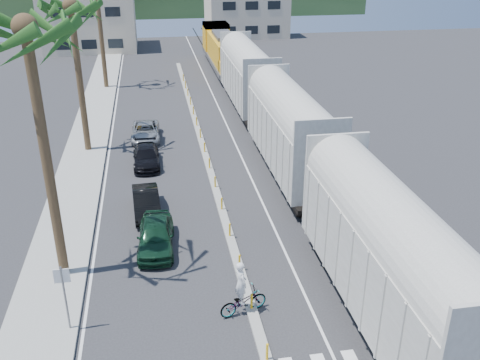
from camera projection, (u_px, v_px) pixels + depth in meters
name	position (u px, v px, depth m)	size (l,w,h in m)	color
ground	(261.00, 344.00, 20.49)	(140.00, 140.00, 0.00)	#28282B
sidewalk	(89.00, 136.00, 41.58)	(3.00, 90.00, 0.15)	gray
rails	(252.00, 116.00, 46.35)	(1.56, 100.00, 0.06)	black
median	(205.00, 153.00, 38.35)	(0.45, 60.00, 0.85)	gray
lane_markings	(171.00, 132.00, 42.58)	(9.42, 90.00, 0.01)	silver
freight_train	(270.00, 107.00, 39.01)	(3.00, 60.94, 5.85)	#ADAA9E
street_sign	(64.00, 290.00, 20.35)	(0.60, 0.08, 3.00)	slate
buildings	(126.00, 7.00, 81.97)	(38.00, 27.00, 10.00)	#BFB097
car_lead	(156.00, 235.00, 26.46)	(2.01, 4.46, 1.49)	#10321E
car_second	(146.00, 203.00, 29.87)	(1.65, 4.17, 1.35)	black
car_third	(146.00, 157.00, 36.25)	(1.80, 4.35, 1.26)	black
car_rear	(146.00, 131.00, 40.91)	(2.21, 4.60, 1.26)	#9FA2A4
cyclist	(243.00, 297.00, 21.88)	(1.90, 2.50, 2.46)	#9EA0A5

